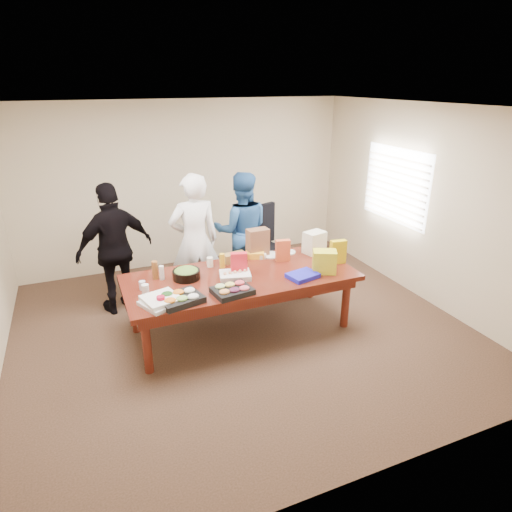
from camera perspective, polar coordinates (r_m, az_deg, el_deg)
name	(u,v)px	position (r m, az deg, el deg)	size (l,w,h in m)	color
floor	(241,329)	(5.71, -1.91, -9.48)	(5.50, 5.00, 0.02)	#47301E
ceiling	(238,106)	(4.87, -2.33, 18.93)	(5.50, 5.00, 0.02)	white
wall_back	(187,185)	(7.44, -9.02, 9.17)	(5.50, 0.04, 2.70)	beige
wall_front	(370,336)	(3.13, 14.62, -10.03)	(5.50, 0.04, 2.70)	beige
wall_right	(424,205)	(6.58, 21.07, 6.27)	(0.04, 5.00, 2.70)	beige
window_panel	(395,185)	(6.95, 17.72, 8.77)	(0.03, 1.40, 1.10)	white
window_blinds	(393,186)	(6.93, 17.46, 8.75)	(0.04, 1.36, 1.00)	beige
conference_table	(241,302)	(5.52, -1.96, -6.07)	(2.80, 1.20, 0.75)	#4C1C0F
office_chair	(267,248)	(6.72, 1.49, 1.11)	(0.59, 0.59, 1.15)	black
person_center	(195,241)	(6.00, -8.00, 1.92)	(0.68, 0.45, 1.86)	white
person_right	(242,230)	(6.55, -1.86, 3.35)	(0.85, 0.66, 1.75)	#2B5E9F
person_left	(115,249)	(6.08, -17.86, 0.88)	(1.04, 0.43, 1.78)	black
veggie_tray	(180,299)	(4.78, -9.84, -5.57)	(0.45, 0.35, 0.07)	black
fruit_tray	(232,291)	(4.90, -3.12, -4.55)	(0.42, 0.33, 0.06)	black
sheet_cake	(235,275)	(5.27, -2.74, -2.53)	(0.37, 0.27, 0.06)	white
salad_bowl	(186,274)	(5.31, -9.06, -2.39)	(0.33, 0.33, 0.11)	black
chip_bag_blue	(303,275)	(5.31, 6.11, -2.54)	(0.35, 0.26, 0.05)	#1E1DC6
chip_bag_red	(239,264)	(5.30, -2.23, -1.06)	(0.20, 0.08, 0.29)	red
chip_bag_yellow	(338,252)	(5.74, 10.63, 0.53)	(0.21, 0.08, 0.31)	yellow
chip_bag_orange	(283,251)	(5.73, 3.51, 0.72)	(0.19, 0.08, 0.29)	#D5552D
mayo_jar	(210,262)	(5.60, -6.02, -0.79)	(0.08, 0.08, 0.13)	white
mustard_bottle	(222,261)	(5.54, -4.42, -0.62)	(0.07, 0.07, 0.19)	gold
dressing_bottle	(155,270)	(5.35, -13.02, -1.80)	(0.07, 0.07, 0.22)	brown
ranch_bottle	(162,273)	(5.32, -12.19, -2.14)	(0.06, 0.06, 0.17)	silver
banana_bunch	(255,255)	(5.85, -0.16, 0.15)	(0.24, 0.14, 0.08)	gold
bread_loaf	(234,257)	(5.73, -2.84, -0.18)	(0.29, 0.13, 0.12)	olive
kraft_bag	(258,242)	(5.88, 0.22, 1.78)	(0.29, 0.17, 0.38)	brown
red_cup	(161,301)	(4.72, -12.28, -5.80)	(0.09, 0.09, 0.12)	#B00F30
clear_cup_a	(145,289)	(5.03, -14.22, -4.22)	(0.08, 0.08, 0.11)	white
clear_cup_b	(142,285)	(5.14, -14.58, -3.72)	(0.07, 0.07, 0.10)	silver
pizza_box_lower	(160,303)	(4.77, -12.34, -6.00)	(0.36, 0.36, 0.04)	silver
pizza_box_upper	(161,299)	(4.77, -12.26, -5.47)	(0.36, 0.36, 0.04)	white
plate_a	(271,255)	(5.94, 1.97, 0.13)	(0.27, 0.27, 0.02)	silver
plate_b	(287,252)	(6.06, 4.10, 0.52)	(0.22, 0.22, 0.01)	white
dip_bowl_a	(261,256)	(5.85, 0.69, 0.01)	(0.14, 0.14, 0.06)	beige
dip_bowl_b	(186,273)	(5.40, -9.16, -2.23)	(0.15, 0.15, 0.06)	beige
grocery_bag_white	(314,242)	(6.04, 7.62, 1.77)	(0.28, 0.20, 0.30)	white
grocery_bag_yellow	(324,262)	(5.44, 8.89, -0.73)	(0.28, 0.20, 0.28)	yellow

